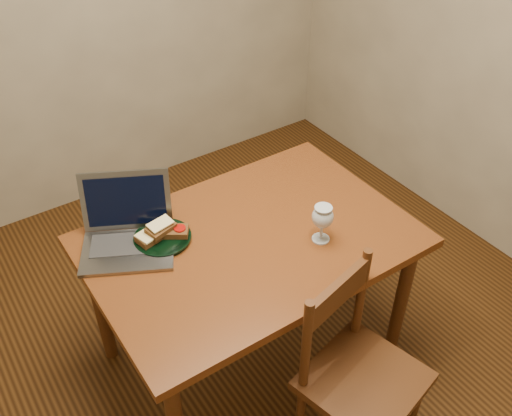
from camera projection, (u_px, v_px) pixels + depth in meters
floor at (249, 344)px, 2.83m from camera, size 3.20×3.20×0.02m
table at (251, 253)px, 2.38m from camera, size 1.30×0.90×0.74m
chair at (360, 368)px, 2.13m from camera, size 0.50×0.48×0.45m
plate at (163, 238)px, 2.31m from camera, size 0.23×0.23×0.02m
sandwich_cheese at (152, 235)px, 2.28m from camera, size 0.14×0.10×0.04m
sandwich_tomato at (173, 230)px, 2.30m from camera, size 0.14×0.13×0.04m
sandwich_top at (161, 227)px, 2.28m from camera, size 0.13×0.10×0.04m
milk_glass at (322, 224)px, 2.26m from camera, size 0.09×0.09×0.17m
laptop at (127, 227)px, 2.27m from camera, size 0.47×0.46×0.26m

